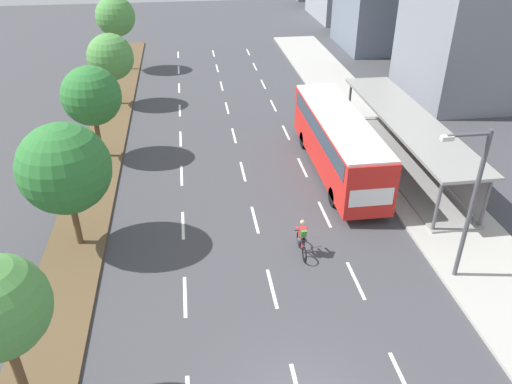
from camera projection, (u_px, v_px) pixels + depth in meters
name	position (u px, v px, depth m)	size (l,w,h in m)	color
median_strip	(103.00, 148.00, 31.44)	(2.60, 52.00, 0.12)	brown
sidewalk_right	(373.00, 132.00, 33.54)	(4.50, 52.00, 0.15)	#ADAAA3
lane_divider_left	(181.00, 156.00, 30.62)	(0.14, 47.65, 0.01)	white
lane_divider_center	(238.00, 152.00, 31.04)	(0.14, 47.65, 0.01)	white
lane_divider_right	(294.00, 149.00, 31.46)	(0.14, 47.65, 0.01)	white
bus_shelter	(410.00, 136.00, 28.58)	(2.90, 14.33, 2.86)	gray
bus	(338.00, 139.00, 27.81)	(2.54, 11.29, 3.37)	red
cyclist	(302.00, 239.00, 21.89)	(0.46, 1.82, 1.71)	black
median_tree_second	(64.00, 169.00, 20.90)	(3.89, 3.89, 5.73)	brown
median_tree_third	(91.00, 96.00, 28.48)	(3.39, 3.39, 5.46)	brown
median_tree_fourth	(110.00, 57.00, 36.20)	(3.33, 3.33, 5.17)	brown
median_tree_fifth	(115.00, 16.00, 43.20)	(3.38, 3.38, 6.26)	brown
streetlight	(470.00, 198.00, 18.92)	(1.91, 0.24, 6.50)	#4C4C51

